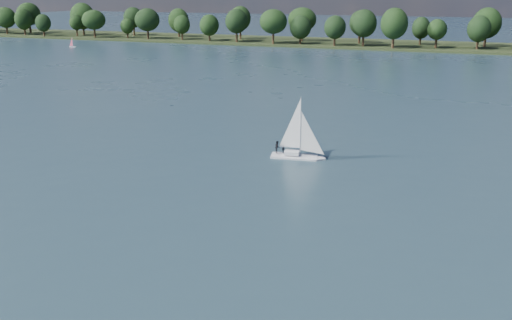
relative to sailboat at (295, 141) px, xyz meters
The scene contains 6 objects.
ground 50.72m from the sailboat, 77.26° to the left, with size 700.00×700.00×0.00m, color #233342.
far_shore 161.81m from the sailboat, 86.04° to the left, with size 660.00×40.00×1.50m, color black.
sailboat is the anchor object (origin of this frame).
dinghy_pink 167.56m from the sailboat, 136.72° to the left, with size 2.57×1.32×3.92m.
pontoon 230.30m from the sailboat, 141.27° to the left, with size 4.00×2.00×0.50m, color #585A5D.
treeline 157.62m from the sailboat, 90.20° to the left, with size 562.15×74.42×17.20m.
Camera 1 is at (8.92, -21.62, 22.59)m, focal length 40.00 mm.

